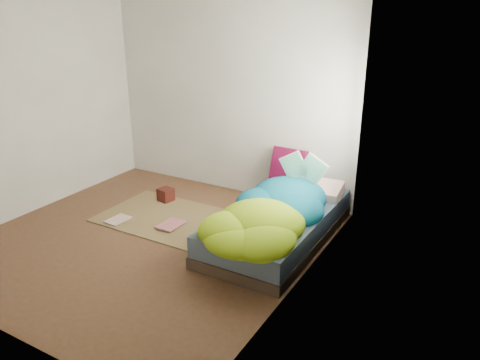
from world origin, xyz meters
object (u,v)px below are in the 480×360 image
wooden_box (166,195)px  floor_book_a (112,218)px  bed (277,225)px  open_book (303,159)px  floor_book_b (163,223)px  pillow_magenta (289,166)px

wooden_box → floor_book_a: wooden_box is taller
bed → open_book: size_ratio=4.45×
bed → floor_book_a: 2.00m
wooden_box → floor_book_b: size_ratio=0.53×
open_book → floor_book_b: size_ratio=1.41×
wooden_box → floor_book_a: (-0.21, -0.76, -0.07)m
pillow_magenta → floor_book_a: bearing=-138.0°
open_book → floor_book_a: bearing=-156.6°
wooden_box → floor_book_b: bearing=-54.5°
pillow_magenta → wooden_box: 1.64m
pillow_magenta → floor_book_a: 2.23m
pillow_magenta → open_book: size_ratio=0.95×
bed → wooden_box: (-1.71, 0.23, -0.07)m
pillow_magenta → floor_book_b: size_ratio=1.34×
open_book → floor_book_b: bearing=-153.5°
pillow_magenta → floor_book_a: pillow_magenta is taller
bed → pillow_magenta: 0.98m
pillow_magenta → wooden_box: size_ratio=2.54×
floor_book_a → wooden_box: bearing=77.4°
bed → open_book: open_book is taller
open_book → floor_book_a: open_book is taller
wooden_box → floor_book_b: wooden_box is taller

